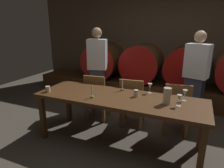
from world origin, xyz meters
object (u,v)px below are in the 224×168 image
Objects in this scene: dining_table at (119,101)px; wine_glass_center at (179,98)px; wine_barrel_far_left at (104,60)px; chair_left at (97,95)px; guest_right at (195,79)px; guest_left at (98,69)px; wine_glass_left at (150,86)px; pitcher at (167,96)px; wine_glass_right at (185,93)px; cup_left at (48,89)px; wine_barrel_center_right at (186,67)px; candle_right at (122,87)px; chair_center at (132,100)px; wine_barrel_center_left at (142,63)px; candle_left at (92,94)px; chair_right at (177,106)px; cup_right at (136,93)px.

wine_glass_center reaches higher than dining_table.
wine_barrel_far_left is 1.03× the size of chair_left.
guest_right is (2.24, -1.01, -0.01)m from wine_barrel_far_left.
guest_left is (-0.24, 0.51, 0.38)m from chair_left.
dining_table is 16.12× the size of wine_glass_left.
pitcher reaches higher than wine_glass_right.
dining_table is 1.44m from guest_left.
guest_right is (1.89, 0.02, -0.03)m from guest_left.
guest_right reaches higher than cup_left.
wine_barrel_center_right is 2.02m from candle_right.
wine_barrel_center_right reaches higher than chair_center.
wine_barrel_center_left and wine_barrel_center_right have the same top height.
wine_glass_right is at bearing 160.34° from chair_left.
wine_glass_left is (0.70, 0.52, 0.06)m from candle_left.
chair_center is 5.82× the size of wine_glass_left.
chair_left is 1.00× the size of chair_right.
wine_glass_right is 1.72× the size of cup_left.
dining_table is 0.63m from chair_center.
chair_left is 4.20× the size of candle_right.
candle_right is (-0.82, -1.84, -0.04)m from wine_barrel_center_right.
wine_barrel_center_right is 1.74m from chair_center.
candle_right is (-0.05, 0.28, 0.13)m from dining_table.
wine_barrel_center_right is 1.53m from chair_right.
wine_glass_left is 1.51× the size of cup_right.
guest_right is 0.91m from wine_glass_right.
chair_right is at bearing -36.49° from wine_barrel_far_left.
wine_glass_left is at bearing 21.55° from cup_left.
wine_glass_right is at bearing 97.91° from chair_right.
guest_right is at bearing 165.83° from guest_left.
wine_barrel_center_right is 2.26m from dining_table.
wine_barrel_center_left is at bearing -87.01° from chair_center.
guest_left is at bearing 153.54° from wine_glass_right.
chair_left is 5.76× the size of wine_glass_center.
guest_left is 1.51m from cup_right.
wine_barrel_center_left is at bearing 96.25° from dining_table.
guest_left is at bearing 136.52° from candle_right.
chair_left is 0.97m from cup_left.
wine_barrel_far_left is 2.53m from chair_right.
wine_barrel_center_right is at bearing 64.45° from candle_left.
cup_right is (-0.60, 0.12, -0.06)m from wine_glass_center.
chair_left is 1.14m from wine_glass_left.
wine_barrel_far_left is 2.50m from cup_right.
chair_right is at bearing 175.92° from chair_left.
wine_barrel_far_left is 0.54× the size of guest_right.
chair_left is at bearing -5.71° from chair_right.
chair_left is 0.69m from chair_center.
cup_left is (-1.03, -0.52, -0.01)m from candle_right.
wine_barrel_center_right is at bearing -163.41° from guest_left.
wine_barrel_far_left is 5.77× the size of wine_glass_right.
candle_right reaches higher than chair_center.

